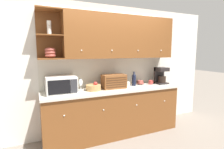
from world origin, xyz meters
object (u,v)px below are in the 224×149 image
(microwave, at_px, (61,85))
(bread_box, at_px, (114,81))
(fruit_basket, at_px, (93,87))
(mug_blue_second, at_px, (151,82))
(wine_glass, at_px, (81,83))
(coffee_maker, at_px, (161,75))
(bowl_stack_on_counter, at_px, (140,82))
(wine_bottle, at_px, (134,79))
(mug, at_px, (127,84))

(microwave, bearing_deg, bread_box, -1.27)
(fruit_basket, distance_m, mug_blue_second, 1.35)
(wine_glass, xyz_separation_m, coffee_maker, (1.85, 0.02, 0.03))
(wine_glass, xyz_separation_m, bowl_stack_on_counter, (1.37, 0.12, -0.11))
(bowl_stack_on_counter, xyz_separation_m, coffee_maker, (0.48, -0.11, 0.14))
(bowl_stack_on_counter, height_order, mug_blue_second, bowl_stack_on_counter)
(fruit_basket, distance_m, bread_box, 0.43)
(microwave, distance_m, coffee_maker, 2.19)
(wine_bottle, xyz_separation_m, coffee_maker, (0.68, -0.04, 0.05))
(fruit_basket, distance_m, bowl_stack_on_counter, 1.14)
(bread_box, distance_m, coffee_maker, 1.19)
(mug, height_order, wine_bottle, wine_bottle)
(wine_bottle, height_order, coffee_maker, coffee_maker)
(wine_glass, distance_m, fruit_basket, 0.26)
(mug_blue_second, distance_m, coffee_maker, 0.30)
(coffee_maker, bearing_deg, wine_glass, -179.50)
(fruit_basket, relative_size, mug_blue_second, 2.68)
(microwave, relative_size, fruit_basket, 1.78)
(mug, height_order, mug_blue_second, mug)
(wine_glass, height_order, mug_blue_second, wine_glass)
(mug, xyz_separation_m, bowl_stack_on_counter, (0.35, 0.05, -0.00))
(mug, bearing_deg, bread_box, -166.75)
(wine_glass, height_order, wine_bottle, wine_bottle)
(wine_glass, bearing_deg, bowl_stack_on_counter, 5.08)
(wine_glass, relative_size, fruit_basket, 0.80)
(fruit_basket, bearing_deg, bowl_stack_on_counter, 6.90)
(microwave, relative_size, mug, 4.82)
(mug, relative_size, wine_bottle, 0.35)
(wine_bottle, xyz_separation_m, mug_blue_second, (0.42, -0.02, -0.09))
(fruit_basket, height_order, mug_blue_second, fruit_basket)
(mug, bearing_deg, microwave, -177.44)
(wine_glass, relative_size, mug_blue_second, 2.16)
(mug_blue_second, bearing_deg, bowl_stack_on_counter, 159.74)
(mug, bearing_deg, coffee_maker, -3.94)
(fruit_basket, bearing_deg, microwave, 177.26)
(fruit_basket, bearing_deg, mug_blue_second, 2.33)
(mug, distance_m, mug_blue_second, 0.57)
(fruit_basket, height_order, coffee_maker, coffee_maker)
(microwave, distance_m, wine_bottle, 1.51)
(bread_box, bearing_deg, mug, 13.25)
(microwave, xyz_separation_m, wine_bottle, (1.51, 0.05, -0.01))
(wine_glass, relative_size, bread_box, 0.49)
(mug, height_order, bowl_stack_on_counter, bowl_stack_on_counter)
(mug, bearing_deg, wine_bottle, -5.33)
(wine_bottle, xyz_separation_m, bowl_stack_on_counter, (0.20, 0.06, -0.09))
(fruit_basket, relative_size, wine_bottle, 0.95)
(microwave, bearing_deg, wine_glass, -2.09)
(mug, bearing_deg, bowl_stack_on_counter, 7.78)
(microwave, height_order, coffee_maker, coffee_maker)
(microwave, xyz_separation_m, wine_glass, (0.35, -0.01, 0.01))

